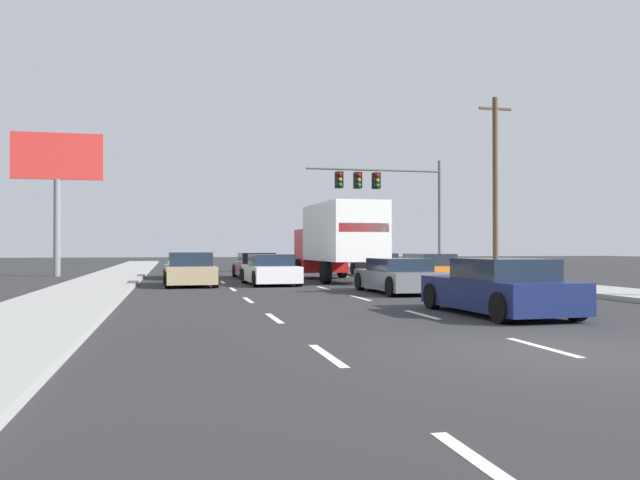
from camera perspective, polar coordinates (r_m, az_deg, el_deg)
name	(u,v)px	position (r m, az deg, el deg)	size (l,w,h in m)	color
ground_plane	(282,277)	(34.14, -3.31, -3.22)	(140.00, 140.00, 0.00)	#2B2B2D
sidewalk_right	(475,278)	(31.89, 13.27, -3.26)	(2.86, 80.00, 0.14)	#9E9E99
sidewalk_left	(103,282)	(28.83, -18.33, -3.52)	(2.86, 80.00, 0.14)	#9E9E99
lane_markings	(289,279)	(32.12, -2.71, -3.37)	(6.94, 57.00, 0.01)	silver
car_green	(184,266)	(33.23, -11.70, -2.27)	(1.97, 4.70, 1.26)	#196B38
car_tan	(190,271)	(26.72, -11.26, -2.62)	(2.09, 4.35, 1.34)	tan
car_maroon	(256,267)	(32.98, -5.57, -2.31)	(2.06, 4.37, 1.26)	maroon
car_white	(270,271)	(27.00, -4.32, -2.68)	(2.08, 4.14, 1.25)	white
box_truck	(337,238)	(29.78, 1.52, 0.19)	(2.70, 8.15, 3.45)	white
car_gray	(399,277)	(22.30, 6.85, -3.17)	(2.02, 4.37, 1.16)	slate
car_navy	(499,289)	(15.53, 15.29, -4.11)	(2.13, 4.43, 1.28)	#141E4C
car_black	(378,266)	(35.65, 5.07, -2.22)	(2.00, 4.62, 1.22)	black
car_orange	(429,269)	(28.73, 9.43, -2.54)	(2.03, 4.73, 1.26)	orange
traffic_signal_mast	(380,188)	(39.39, 5.24, 4.55)	(8.39, 0.69, 6.82)	#595B56
utility_pole_mid	(495,184)	(35.58, 14.97, 4.70)	(1.80, 0.28, 9.38)	brown
roadside_billboard	(57,172)	(37.55, -21.84, 5.48)	(4.63, 0.36, 7.59)	slate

